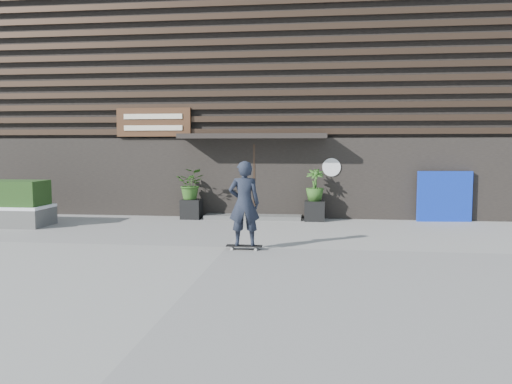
# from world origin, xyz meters

# --- Properties ---
(ground) EXTENTS (80.00, 80.00, 0.00)m
(ground) POSITION_xyz_m (0.00, 0.00, 0.00)
(ground) COLOR gray
(ground) RESTS_ON ground
(entrance_step) EXTENTS (3.00, 0.80, 0.12)m
(entrance_step) POSITION_xyz_m (0.00, 4.60, 0.06)
(entrance_step) COLOR #4F4F4D
(entrance_step) RESTS_ON ground
(planter_pot_left) EXTENTS (0.60, 0.60, 0.60)m
(planter_pot_left) POSITION_xyz_m (-1.90, 4.40, 0.30)
(planter_pot_left) COLOR black
(planter_pot_left) RESTS_ON ground
(bamboo_left) EXTENTS (0.86, 0.75, 0.96)m
(bamboo_left) POSITION_xyz_m (-1.90, 4.40, 1.08)
(bamboo_left) COLOR #2D591E
(bamboo_left) RESTS_ON planter_pot_left
(planter_pot_right) EXTENTS (0.60, 0.60, 0.60)m
(planter_pot_right) POSITION_xyz_m (1.90, 4.40, 0.30)
(planter_pot_right) COLOR black
(planter_pot_right) RESTS_ON ground
(bamboo_right) EXTENTS (0.54, 0.54, 0.96)m
(bamboo_right) POSITION_xyz_m (1.90, 4.40, 1.08)
(bamboo_right) COLOR #2D591E
(bamboo_right) RESTS_ON planter_pot_right
(blue_tarp) EXTENTS (1.61, 0.28, 1.51)m
(blue_tarp) POSITION_xyz_m (5.74, 4.70, 0.75)
(blue_tarp) COLOR #0D28AB
(blue_tarp) RESTS_ON ground
(building) EXTENTS (18.00, 11.00, 8.00)m
(building) POSITION_xyz_m (-0.00, 9.96, 3.99)
(building) COLOR black
(building) RESTS_ON ground
(skateboarder) EXTENTS (0.78, 0.53, 1.93)m
(skateboarder) POSITION_xyz_m (0.43, -0.24, 1.00)
(skateboarder) COLOR black
(skateboarder) RESTS_ON ground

